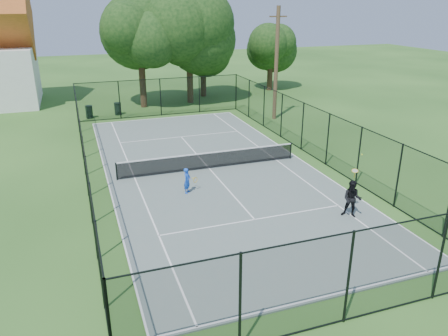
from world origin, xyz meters
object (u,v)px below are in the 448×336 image
object	(u,v)px
utility_pole	(276,64)
trash_bin_right	(118,109)
trash_bin_left	(89,112)
player_black	(352,199)
tennis_net	(209,160)
player_blue	(187,181)

from	to	relation	value
utility_pole	trash_bin_right	bearing A→B (deg)	154.92
trash_bin_left	trash_bin_right	xyz separation A→B (m)	(2.28, 0.39, -0.01)
player_black	trash_bin_right	bearing A→B (deg)	108.46
trash_bin_right	player_black	distance (m)	23.07
trash_bin_left	player_black	distance (m)	23.54
tennis_net	trash_bin_right	distance (m)	14.77
utility_pole	player_black	xyz separation A→B (m)	(-4.22, -16.49, -3.40)
trash_bin_left	player_blue	xyz separation A→B (m)	(3.62, -16.76, 0.18)
player_blue	player_black	distance (m)	7.62
trash_bin_left	player_black	size ratio (longest dim) A/B	0.39
trash_bin_left	player_blue	bearing A→B (deg)	-77.83
trash_bin_left	trash_bin_right	size ratio (longest dim) A/B	1.02
trash_bin_left	utility_pole	bearing A→B (deg)	-19.94
tennis_net	utility_pole	distance (m)	12.74
trash_bin_right	player_blue	bearing A→B (deg)	-85.53
trash_bin_left	player_blue	distance (m)	17.14
tennis_net	player_blue	xyz separation A→B (m)	(-1.97, -2.75, 0.11)
trash_bin_right	player_black	world-z (taller)	player_black
player_blue	utility_pole	bearing A→B (deg)	49.07
player_blue	player_black	world-z (taller)	player_black
trash_bin_left	trash_bin_right	bearing A→B (deg)	9.71
trash_bin_left	tennis_net	bearing A→B (deg)	-68.27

